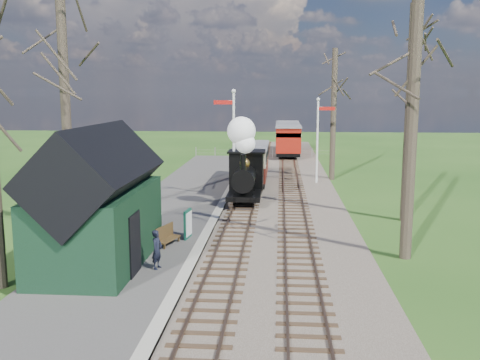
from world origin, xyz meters
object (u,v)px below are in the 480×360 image
object	(u,v)px
semaphore_near	(233,137)
red_carriage_a	(288,140)
semaphore_far	(319,134)
bench	(166,236)
red_carriage_b	(287,135)
sign_board	(188,224)
coach	(251,162)
person	(157,249)
station_shed	(98,204)
locomotive	(245,166)

from	to	relation	value
semaphore_near	red_carriage_a	size ratio (longest dim) A/B	1.07
semaphore_far	bench	distance (m)	17.27
red_carriage_b	bench	world-z (taller)	red_carriage_b
semaphore_near	sign_board	distance (m)	9.10
coach	person	distance (m)	17.68
red_carriage_a	bench	world-z (taller)	red_carriage_a
station_shed	semaphore_near	world-z (taller)	semaphore_near
person	semaphore_near	bearing A→B (deg)	8.72
person	semaphore_far	bearing A→B (deg)	-4.34
coach	red_carriage_b	size ratio (longest dim) A/B	1.28
station_shed	locomotive	bearing A→B (deg)	68.78
semaphore_far	bench	size ratio (longest dim) A/B	4.16
person	bench	bearing A→B (deg)	21.28
locomotive	red_carriage_a	distance (m)	21.61
red_carriage_b	bench	size ratio (longest dim) A/B	4.22
red_carriage_a	bench	distance (m)	30.53
bench	station_shed	bearing A→B (deg)	-126.78
red_carriage_a	locomotive	bearing A→B (deg)	-96.94
semaphore_near	coach	xyz separation A→B (m)	(0.77, 5.10, -2.06)
semaphore_near	locomotive	xyz separation A→B (m)	(0.76, -0.97, -1.49)
bench	person	bearing A→B (deg)	-84.01
station_shed	semaphore_far	size ratio (longest dim) A/B	1.10
sign_board	person	distance (m)	3.86
coach	bench	world-z (taller)	coach
red_carriage_a	sign_board	world-z (taller)	red_carriage_a
station_shed	sign_board	world-z (taller)	station_shed
semaphore_near	red_carriage_a	world-z (taller)	semaphore_near
semaphore_near	bench	world-z (taller)	semaphore_near
red_carriage_a	bench	size ratio (longest dim) A/B	4.22
semaphore_near	red_carriage_b	bearing A→B (deg)	82.61
red_carriage_a	person	bearing A→B (deg)	-98.30
station_shed	sign_board	size ratio (longest dim) A/B	5.36
semaphore_near	person	size ratio (longest dim) A/B	4.73
semaphore_far	bench	xyz separation A→B (m)	(-6.87, -15.59, -2.80)
red_carriage_b	sign_board	bearing A→B (deg)	-97.28
station_shed	semaphore_near	size ratio (longest dim) A/B	1.01
coach	red_carriage_a	distance (m)	15.60
red_carriage_a	semaphore_near	bearing A→B (deg)	-99.34
semaphore_near	locomotive	bearing A→B (deg)	-51.89
station_shed	person	bearing A→B (deg)	-11.54
red_carriage_b	sign_board	xyz separation A→B (m)	(-4.42, -34.57, -0.88)
semaphore_near	red_carriage_a	xyz separation A→B (m)	(3.37, 20.48, -1.95)
station_shed	red_carriage_a	distance (m)	33.21
coach	red_carriage_b	xyz separation A→B (m)	(2.60, 20.88, 0.11)
station_shed	semaphore_near	xyz separation A→B (m)	(3.53, 12.00, 1.35)
station_shed	coach	xyz separation A→B (m)	(4.30, 17.10, -0.71)
coach	locomotive	bearing A→B (deg)	-90.11
semaphore_far	red_carriage_b	bearing A→B (deg)	95.07
station_shed	red_carriage_b	distance (m)	38.61
semaphore_far	red_carriage_b	world-z (taller)	semaphore_far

